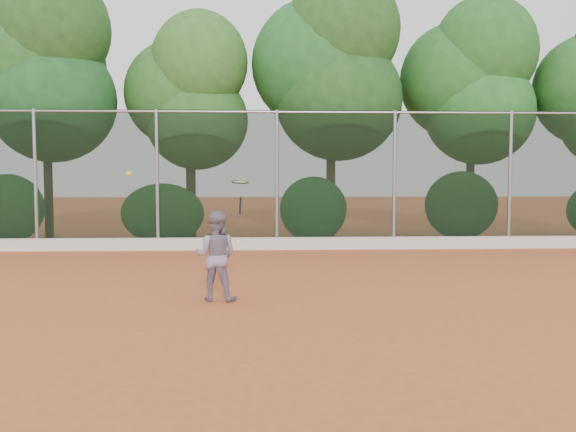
{
  "coord_description": "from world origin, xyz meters",
  "views": [
    {
      "loc": [
        -0.48,
        -9.21,
        1.96
      ],
      "look_at": [
        0.0,
        1.0,
        1.25
      ],
      "focal_mm": 40.0,
      "sensor_mm": 36.0,
      "label": 1
    }
  ],
  "objects": [
    {
      "name": "tennis_player",
      "position": [
        -1.12,
        0.49,
        0.68
      ],
      "size": [
        0.75,
        0.64,
        1.36
      ],
      "primitive_type": "imported",
      "rotation": [
        0.0,
        0.0,
        2.94
      ],
      "color": "gray",
      "rests_on": "ground"
    },
    {
      "name": "foliage_backdrop",
      "position": [
        -0.55,
        8.98,
        4.4
      ],
      "size": [
        23.7,
        3.63,
        7.55
      ],
      "color": "#3F2518",
      "rests_on": "ground"
    },
    {
      "name": "concrete_curb",
      "position": [
        0.0,
        6.82,
        0.15
      ],
      "size": [
        24.0,
        0.2,
        0.3
      ],
      "primitive_type": "cube",
      "color": "silver",
      "rests_on": "ground"
    },
    {
      "name": "chainlink_fence",
      "position": [
        -0.0,
        7.0,
        1.86
      ],
      "size": [
        24.09,
        0.09,
        3.5
      ],
      "color": "black",
      "rests_on": "ground"
    },
    {
      "name": "tennis_racket",
      "position": [
        -0.75,
        0.39,
        1.76
      ],
      "size": [
        0.34,
        0.34,
        0.51
      ],
      "color": "black",
      "rests_on": "ground"
    },
    {
      "name": "ground",
      "position": [
        0.0,
        0.0,
        0.0
      ],
      "size": [
        80.0,
        80.0,
        0.0
      ],
      "primitive_type": "plane",
      "color": "#BA572B",
      "rests_on": "ground"
    },
    {
      "name": "tennis_ball_in_flight",
      "position": [
        -2.37,
        0.3,
        1.93
      ],
      "size": [
        0.07,
        0.07,
        0.07
      ],
      "color": "#C0E634",
      "rests_on": "ground"
    }
  ]
}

